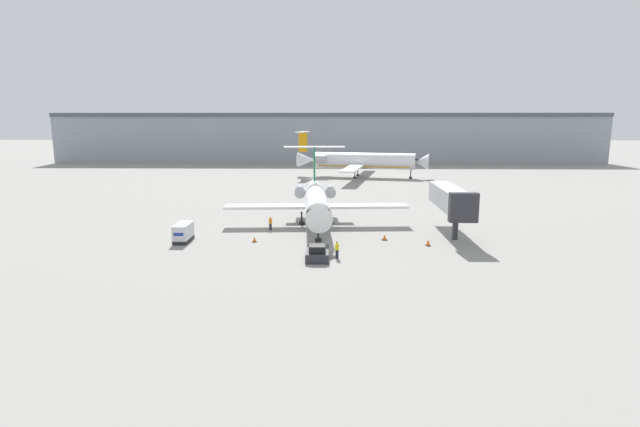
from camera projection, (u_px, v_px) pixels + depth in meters
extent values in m
plane|color=gray|center=(318.00, 259.00, 51.98)|extent=(600.00, 600.00, 0.00)
cube|color=#8C939E|center=(328.00, 140.00, 168.43)|extent=(180.00, 16.00, 15.14)
cube|color=#4C515B|center=(328.00, 115.00, 166.91)|extent=(180.00, 16.80, 1.20)
cylinder|color=white|center=(316.00, 202.00, 66.82)|extent=(4.13, 18.75, 3.07)
cone|color=white|center=(319.00, 218.00, 56.49)|extent=(3.20, 2.63, 3.07)
cube|color=black|center=(319.00, 212.00, 57.35)|extent=(2.64, 0.85, 0.44)
cone|color=white|center=(315.00, 191.00, 77.61)|extent=(2.95, 3.53, 2.76)
cube|color=#19723F|center=(316.00, 210.00, 67.01)|extent=(3.72, 16.87, 0.20)
cube|color=white|center=(367.00, 206.00, 68.10)|extent=(11.06, 3.28, 0.36)
cube|color=white|center=(265.00, 207.00, 67.64)|extent=(11.06, 3.28, 0.36)
cylinder|color=#ADADB7|center=(330.00, 191.00, 74.50)|extent=(1.79, 3.66, 1.59)
cylinder|color=#ADADB7|center=(300.00, 191.00, 74.35)|extent=(1.79, 3.66, 1.59)
cube|color=#19723F|center=(314.00, 164.00, 77.50)|extent=(0.37, 2.21, 5.23)
cube|color=white|center=(314.00, 147.00, 77.02)|extent=(9.51, 2.34, 0.20)
cylinder|color=black|center=(318.00, 234.00, 59.13)|extent=(0.24, 0.24, 1.81)
cylinder|color=black|center=(318.00, 240.00, 59.26)|extent=(0.80, 0.80, 0.40)
cylinder|color=black|center=(302.00, 218.00, 68.72)|extent=(0.24, 0.24, 1.81)
cylinder|color=black|center=(302.00, 223.00, 68.85)|extent=(0.80, 0.80, 0.40)
cylinder|color=black|center=(331.00, 218.00, 68.85)|extent=(0.24, 0.24, 1.81)
cylinder|color=black|center=(331.00, 223.00, 68.98)|extent=(0.80, 0.80, 0.40)
cube|color=#2D2D33|center=(317.00, 254.00, 52.06)|extent=(2.36, 4.48, 0.97)
cube|color=black|center=(317.00, 249.00, 50.94)|extent=(1.65, 1.61, 0.70)
cube|color=black|center=(318.00, 250.00, 54.20)|extent=(2.12, 0.30, 0.58)
cube|color=#232326|center=(184.00, 240.00, 59.26)|extent=(1.60, 3.73, 0.45)
cube|color=silver|center=(183.00, 231.00, 59.06)|extent=(1.60, 3.73, 1.73)
cube|color=navy|center=(178.00, 235.00, 57.20)|extent=(1.12, 0.04, 0.36)
cube|color=#232838|center=(337.00, 254.00, 52.15)|extent=(0.32, 0.20, 0.89)
cube|color=yellow|center=(337.00, 247.00, 52.00)|extent=(0.40, 0.24, 0.71)
sphere|color=tan|center=(337.00, 242.00, 51.91)|extent=(0.26, 0.26, 0.26)
cube|color=#232838|center=(271.00, 227.00, 65.36)|extent=(0.32, 0.20, 0.87)
cube|color=orange|center=(270.00, 221.00, 65.21)|extent=(0.40, 0.24, 0.69)
sphere|color=tan|center=(270.00, 218.00, 65.12)|extent=(0.25, 0.25, 0.25)
cube|color=black|center=(255.00, 242.00, 59.18)|extent=(0.57, 0.57, 0.04)
cone|color=orange|center=(254.00, 239.00, 59.11)|extent=(0.41, 0.41, 0.63)
cube|color=black|center=(384.00, 240.00, 60.10)|extent=(0.69, 0.69, 0.04)
cone|color=orange|center=(385.00, 237.00, 60.04)|extent=(0.49, 0.49, 0.63)
cube|color=black|center=(428.00, 245.00, 57.43)|extent=(0.60, 0.60, 0.04)
cone|color=orange|center=(428.00, 242.00, 57.35)|extent=(0.43, 0.43, 0.76)
cylinder|color=white|center=(364.00, 161.00, 124.21)|extent=(25.49, 8.71, 4.01)
cone|color=white|center=(422.00, 162.00, 121.24)|extent=(3.91, 4.55, 4.01)
cube|color=black|center=(417.00, 159.00, 121.37)|extent=(1.33, 3.48, 0.44)
cone|color=white|center=(306.00, 160.00, 127.30)|extent=(5.01, 4.38, 3.61)
cube|color=orange|center=(364.00, 166.00, 124.45)|extent=(22.94, 7.84, 0.20)
cube|color=white|center=(364.00, 161.00, 134.86)|extent=(6.42, 17.58, 0.36)
cube|color=white|center=(352.00, 168.00, 114.41)|extent=(6.42, 17.58, 0.36)
cylinder|color=#ADADB7|center=(325.00, 157.00, 129.12)|extent=(3.32, 2.53, 2.00)
cylinder|color=#ADADB7|center=(320.00, 159.00, 123.54)|extent=(3.32, 2.53, 2.00)
cube|color=orange|center=(303.00, 142.00, 126.65)|extent=(2.21, 0.65, 5.00)
cube|color=white|center=(303.00, 132.00, 126.18)|extent=(3.47, 9.18, 0.20)
cylinder|color=black|center=(411.00, 174.00, 122.35)|extent=(0.24, 0.24, 2.13)
cylinder|color=black|center=(411.00, 178.00, 122.51)|extent=(0.80, 0.80, 0.40)
cylinder|color=black|center=(355.00, 174.00, 122.67)|extent=(0.24, 0.24, 2.13)
cylinder|color=black|center=(355.00, 177.00, 122.83)|extent=(0.80, 0.80, 0.40)
cylinder|color=black|center=(358.00, 172.00, 127.67)|extent=(0.24, 0.24, 2.13)
cylinder|color=black|center=(358.00, 175.00, 127.83)|extent=(0.80, 0.80, 0.40)
cylinder|color=#2D2D33|center=(455.00, 226.00, 60.19)|extent=(0.70, 0.70, 3.20)
cube|color=#B2B7BC|center=(449.00, 198.00, 63.54)|extent=(2.60, 13.19, 2.60)
cube|color=#2D2D33|center=(464.00, 207.00, 56.47)|extent=(3.20, 1.20, 3.38)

